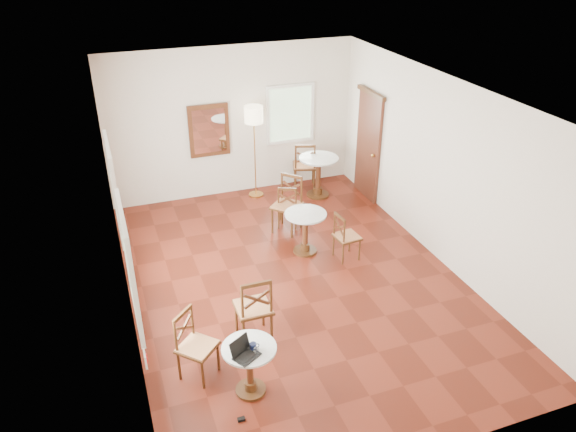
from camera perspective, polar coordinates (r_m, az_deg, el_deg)
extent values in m
plane|color=#5E1D10|center=(8.79, 0.67, -6.63)|extent=(7.00, 7.00, 0.00)
cube|color=silver|center=(11.14, -5.70, 9.60)|extent=(5.00, 0.02, 3.00)
cube|color=silver|center=(5.43, 14.20, -13.22)|extent=(5.00, 0.02, 3.00)
cube|color=silver|center=(7.61, -17.17, -0.70)|extent=(0.02, 7.00, 3.00)
cube|color=silver|center=(9.14, 15.61, 4.45)|extent=(0.02, 7.00, 3.00)
cube|color=white|center=(7.50, 0.80, 12.56)|extent=(5.00, 7.00, 0.02)
cube|color=#572A18|center=(11.17, 8.28, 7.04)|extent=(0.06, 0.90, 2.10)
cube|color=#4A2912|center=(10.82, 8.59, 12.47)|extent=(0.08, 1.02, 0.08)
sphere|color=#BF8C3F|center=(10.90, 8.75, 6.18)|extent=(0.07, 0.07, 0.07)
cube|color=#532916|center=(11.03, -8.16, 8.72)|extent=(0.80, 0.05, 1.05)
cube|color=white|center=(11.00, -8.13, 8.67)|extent=(0.64, 0.02, 0.88)
cube|color=white|center=(6.18, -14.53, -14.09)|extent=(0.02, 0.16, 0.16)
torus|color=red|center=(6.18, -14.39, -14.06)|extent=(0.02, 0.12, 0.12)
cube|color=white|center=(6.55, -16.12, -5.05)|extent=(0.06, 1.22, 1.42)
cube|color=white|center=(8.49, -17.57, 2.69)|extent=(0.06, 1.22, 1.42)
cube|color=white|center=(11.43, 0.24, 10.49)|extent=(1.02, 0.06, 1.22)
cylinder|color=#4A2912|center=(7.00, -3.87, -17.44)|extent=(0.37, 0.37, 0.04)
cylinder|color=#4A2912|center=(6.95, -3.89, -17.02)|extent=(0.15, 0.15, 0.11)
cylinder|color=#532916|center=(6.76, -3.96, -15.37)|extent=(0.08, 0.08, 0.55)
cylinder|color=#4A2912|center=(6.58, -4.04, -13.74)|extent=(0.13, 0.13, 0.06)
cylinder|color=silver|center=(6.55, -4.05, -13.47)|extent=(0.64, 0.64, 0.03)
cylinder|color=#4A2912|center=(9.50, 1.76, -3.59)|extent=(0.40, 0.40, 0.04)
cylinder|color=#4A2912|center=(9.46, 1.77, -3.17)|extent=(0.16, 0.16, 0.12)
cylinder|color=#532916|center=(9.31, 1.80, -1.59)|extent=(0.09, 0.09, 0.60)
cylinder|color=#4A2912|center=(9.17, 1.82, -0.06)|extent=(0.14, 0.14, 0.06)
cylinder|color=silver|center=(9.15, 1.83, 0.19)|extent=(0.70, 0.70, 0.03)
cylinder|color=#4A2912|center=(11.45, 3.09, 2.24)|extent=(0.46, 0.46, 0.05)
cylinder|color=#4A2912|center=(11.41, 3.10, 2.65)|extent=(0.18, 0.18, 0.14)
cylinder|color=#532916|center=(11.26, 3.14, 4.22)|extent=(0.10, 0.10, 0.68)
cylinder|color=#4A2912|center=(11.14, 3.19, 5.72)|extent=(0.16, 0.16, 0.07)
cylinder|color=silver|center=(11.12, 3.19, 5.97)|extent=(0.80, 0.80, 0.03)
cylinder|color=#4A2912|center=(7.77, -2.59, -9.79)|extent=(0.04, 0.04, 0.48)
cylinder|color=#4A2912|center=(7.49, -1.72, -11.49)|extent=(0.04, 0.04, 0.48)
cylinder|color=#4A2912|center=(7.70, -5.36, -10.33)|extent=(0.04, 0.04, 0.48)
cylinder|color=#4A2912|center=(7.41, -4.59, -12.08)|extent=(0.04, 0.04, 0.48)
cube|color=#4A2912|center=(7.44, -3.62, -9.45)|extent=(0.47, 0.47, 0.03)
cube|color=#A86C44|center=(7.43, -3.62, -9.35)|extent=(0.45, 0.45, 0.04)
cylinder|color=#4A2912|center=(7.18, -1.77, -8.38)|extent=(0.04, 0.04, 0.53)
cylinder|color=#4A2912|center=(7.10, -4.75, -8.97)|extent=(0.04, 0.04, 0.53)
cube|color=#4A2912|center=(6.99, -3.30, -7.07)|extent=(0.40, 0.04, 0.05)
cube|color=#532916|center=(7.13, -3.25, -8.61)|extent=(0.34, 0.03, 0.23)
cube|color=#532916|center=(7.13, -3.25, -8.61)|extent=(0.34, 0.03, 0.23)
cylinder|color=#4A2912|center=(6.96, -8.79, -15.87)|extent=(0.03, 0.03, 0.43)
cylinder|color=#4A2912|center=(7.12, -11.18, -14.92)|extent=(0.03, 0.03, 0.43)
cylinder|color=#4A2912|center=(7.16, -7.22, -14.20)|extent=(0.03, 0.03, 0.43)
cylinder|color=#4A2912|center=(7.32, -9.57, -13.33)|extent=(0.03, 0.03, 0.43)
cube|color=#4A2912|center=(6.99, -9.33, -13.24)|extent=(0.60, 0.60, 0.03)
cube|color=#A86C44|center=(6.98, -9.34, -13.15)|extent=(0.57, 0.57, 0.04)
cylinder|color=#4A2912|center=(6.82, -11.53, -12.12)|extent=(0.03, 0.03, 0.48)
cylinder|color=#4A2912|center=(7.03, -9.86, -10.54)|extent=(0.03, 0.03, 0.48)
cube|color=#4A2912|center=(6.78, -10.85, -9.88)|extent=(0.28, 0.28, 0.05)
cube|color=#532916|center=(6.91, -10.69, -11.26)|extent=(0.24, 0.23, 0.21)
cube|color=#532916|center=(6.91, -10.69, -11.26)|extent=(0.24, 0.23, 0.21)
cylinder|color=#4A2912|center=(10.37, 0.92, 0.44)|extent=(0.03, 0.03, 0.39)
cylinder|color=#4A2912|center=(10.09, 0.81, -0.39)|extent=(0.03, 0.03, 0.39)
cylinder|color=#4A2912|center=(10.39, -0.81, 0.50)|extent=(0.03, 0.03, 0.39)
cylinder|color=#4A2912|center=(10.11, -0.97, -0.32)|extent=(0.03, 0.03, 0.39)
cube|color=#4A2912|center=(10.14, -0.01, 1.07)|extent=(0.51, 0.51, 0.03)
cube|color=#A86C44|center=(10.14, -0.01, 1.13)|extent=(0.49, 0.49, 0.03)
cylinder|color=#4A2912|center=(9.90, 0.82, 1.72)|extent=(0.03, 0.03, 0.44)
cylinder|color=#4A2912|center=(9.92, -0.99, 1.79)|extent=(0.03, 0.03, 0.44)
cube|color=#4A2912|center=(9.82, -0.09, 2.81)|extent=(0.31, 0.17, 0.04)
cube|color=#532916|center=(9.90, -0.09, 1.80)|extent=(0.27, 0.14, 0.19)
cube|color=#532916|center=(9.90, -0.09, 1.80)|extent=(0.27, 0.14, 0.19)
cylinder|color=#4A2912|center=(9.26, 7.39, -3.48)|extent=(0.03, 0.03, 0.39)
cylinder|color=#4A2912|center=(9.11, 5.70, -3.94)|extent=(0.03, 0.03, 0.39)
cylinder|color=#4A2912|center=(9.48, 6.38, -2.59)|extent=(0.03, 0.03, 0.39)
cylinder|color=#4A2912|center=(9.34, 4.72, -3.02)|extent=(0.03, 0.03, 0.39)
cube|color=#4A2912|center=(9.19, 6.11, -2.18)|extent=(0.42, 0.42, 0.03)
cube|color=#A86C44|center=(9.19, 6.12, -2.11)|extent=(0.40, 0.40, 0.04)
cylinder|color=#4A2912|center=(8.90, 5.83, -1.67)|extent=(0.03, 0.03, 0.44)
cylinder|color=#4A2912|center=(9.13, 4.83, -0.78)|extent=(0.03, 0.03, 0.44)
cube|color=#4A2912|center=(8.92, 5.38, -0.09)|extent=(0.06, 0.33, 0.04)
cube|color=#532916|center=(9.01, 5.32, -1.17)|extent=(0.05, 0.28, 0.19)
cube|color=#532916|center=(9.01, 5.32, -1.17)|extent=(0.05, 0.28, 0.19)
cylinder|color=#4A2912|center=(11.90, 2.58, 4.46)|extent=(0.04, 0.04, 0.48)
cylinder|color=#4A2912|center=(11.55, 2.71, 3.69)|extent=(0.04, 0.04, 0.48)
cylinder|color=#4A2912|center=(11.88, 0.71, 4.45)|extent=(0.04, 0.04, 0.48)
cylinder|color=#4A2912|center=(11.53, 0.78, 3.68)|extent=(0.04, 0.04, 0.48)
cube|color=#4A2912|center=(11.61, 1.71, 5.19)|extent=(0.60, 0.60, 0.03)
cube|color=#A86C44|center=(11.61, 1.71, 5.27)|extent=(0.57, 0.57, 0.04)
cylinder|color=#4A2912|center=(11.35, 2.77, 6.05)|extent=(0.04, 0.04, 0.54)
cylinder|color=#4A2912|center=(11.33, 0.80, 6.03)|extent=(0.04, 0.04, 0.54)
cube|color=#4A2912|center=(11.24, 1.80, 7.21)|extent=(0.40, 0.17, 0.05)
cube|color=#532916|center=(11.33, 1.78, 6.09)|extent=(0.34, 0.14, 0.24)
cube|color=#532916|center=(11.33, 1.78, 6.09)|extent=(0.34, 0.14, 0.24)
cylinder|color=#4A2912|center=(9.95, -1.64, -0.50)|extent=(0.04, 0.04, 0.49)
cylinder|color=#4A2912|center=(10.26, -0.62, 0.44)|extent=(0.04, 0.04, 0.49)
cylinder|color=#4A2912|center=(9.80, 0.39, -0.99)|extent=(0.04, 0.04, 0.49)
cylinder|color=#4A2912|center=(10.11, 1.37, -0.02)|extent=(0.04, 0.04, 0.49)
cube|color=#4A2912|center=(9.91, -0.12, 1.01)|extent=(0.68, 0.68, 0.03)
cube|color=#A86C44|center=(9.90, -0.13, 1.10)|extent=(0.65, 0.65, 0.04)
cylinder|color=#4A2912|center=(10.03, -0.63, 3.05)|extent=(0.04, 0.04, 0.54)
cylinder|color=#4A2912|center=(9.88, 1.40, 2.63)|extent=(0.04, 0.04, 0.54)
cube|color=#4A2912|center=(9.85, 0.38, 4.16)|extent=(0.31, 0.33, 0.05)
cube|color=#532916|center=(9.95, 0.38, 2.90)|extent=(0.26, 0.27, 0.24)
cube|color=#532916|center=(9.95, 0.38, 2.90)|extent=(0.26, 0.27, 0.24)
cylinder|color=#BF8C3F|center=(11.46, -3.32, 2.24)|extent=(0.30, 0.30, 0.03)
cylinder|color=#BF8C3F|center=(11.12, -3.44, 6.17)|extent=(0.03, 0.03, 1.73)
cylinder|color=beige|center=(10.83, -3.57, 10.41)|extent=(0.37, 0.37, 0.32)
cube|color=black|center=(6.42, -4.28, -14.25)|extent=(0.35, 0.32, 0.02)
cube|color=black|center=(6.42, -4.28, -14.19)|extent=(0.26, 0.22, 0.00)
cube|color=black|center=(6.41, -5.01, -13.19)|extent=(0.27, 0.20, 0.19)
cube|color=silver|center=(6.41, -5.01, -13.19)|extent=(0.24, 0.17, 0.16)
ellipsoid|color=black|center=(6.51, -4.04, -13.44)|extent=(0.11, 0.09, 0.03)
cylinder|color=#111739|center=(6.48, -3.62, -13.30)|extent=(0.08, 0.08, 0.09)
torus|color=#111739|center=(6.49, -3.23, -13.22)|extent=(0.06, 0.01, 0.06)
cylinder|color=white|center=(6.40, -3.27, -13.85)|extent=(0.06, 0.06, 0.11)
cube|color=black|center=(6.70, -4.85, -20.18)|extent=(0.09, 0.05, 0.03)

